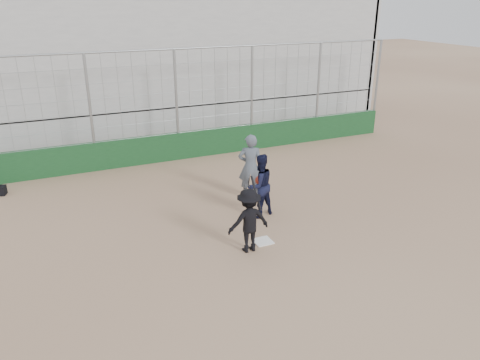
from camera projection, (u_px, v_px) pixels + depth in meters
name	position (u px, v px, depth m)	size (l,w,h in m)	color
ground	(263.00, 242.00, 11.64)	(90.00, 90.00, 0.00)	brown
home_plate	(263.00, 241.00, 11.64)	(0.44, 0.44, 0.02)	white
backstop	(178.00, 134.00, 17.24)	(18.10, 0.25, 4.04)	#12391A
bleachers	(143.00, 63.00, 20.72)	(20.25, 6.70, 6.98)	#999999
batter_at_plate	(249.00, 220.00, 10.98)	(1.03, 0.74, 1.75)	black
catcher_crouched	(260.00, 196.00, 12.77)	(1.05, 0.92, 1.21)	black
umpire	(250.00, 170.00, 13.89)	(0.72, 0.47, 1.78)	#4B545F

